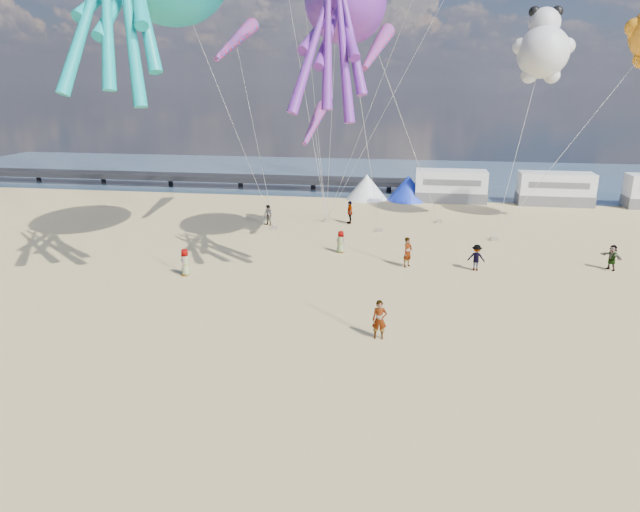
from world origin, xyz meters
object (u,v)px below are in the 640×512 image
(sandbag_b, at_px, (379,230))
(windsock_right, at_px, (314,124))
(sandbag_e, at_px, (326,221))
(kite_octopus_purple, at_px, (346,2))
(motorhome_1, at_px, (555,189))
(tent_blue, at_px, (408,188))
(beachgoer_5, at_px, (408,252))
(beachgoer_6, at_px, (341,242))
(beachgoer_2, at_px, (476,258))
(windsock_mid, at_px, (376,49))
(beachgoer_0, at_px, (185,262))
(windsock_left, at_px, (236,41))
(beachgoer_1, at_px, (268,215))
(sandbag_c, at_px, (494,239))
(motorhome_0, at_px, (451,186))
(beachgoer_4, at_px, (612,257))
(standing_person, at_px, (379,320))
(tent_white, at_px, (367,187))
(kite_panda, at_px, (543,52))
(sandbag_a, at_px, (274,228))
(sandbag_d, at_px, (439,222))
(beachgoer_3, at_px, (350,212))

(sandbag_b, relative_size, windsock_right, 0.10)
(sandbag_e, distance_m, kite_octopus_purple, 18.27)
(motorhome_1, relative_size, tent_blue, 1.65)
(tent_blue, xyz_separation_m, beachgoer_5, (0.24, -21.01, -0.26))
(beachgoer_6, bearing_deg, sandbag_b, -80.44)
(beachgoer_2, relative_size, windsock_mid, 0.29)
(beachgoer_0, relative_size, windsock_left, 0.21)
(tent_blue, bearing_deg, windsock_mid, -96.81)
(kite_octopus_purple, height_order, windsock_left, kite_octopus_purple)
(tent_blue, distance_m, beachgoer_1, 16.26)
(beachgoer_6, relative_size, sandbag_c, 3.03)
(kite_octopus_purple, bearing_deg, motorhome_0, 62.24)
(tent_blue, xyz_separation_m, kite_octopus_purple, (-3.93, -19.79, 14.20))
(beachgoer_5, bearing_deg, sandbag_c, -2.54)
(motorhome_1, distance_m, beachgoer_4, 19.69)
(standing_person, bearing_deg, tent_white, 90.94)
(tent_blue, distance_m, windsock_left, 22.46)
(beachgoer_4, relative_size, windsock_left, 0.20)
(kite_octopus_purple, bearing_deg, beachgoer_2, -14.61)
(kite_panda, bearing_deg, motorhome_0, 111.34)
(beachgoer_0, bearing_deg, sandbag_a, 164.88)
(sandbag_d, bearing_deg, beachgoer_3, -169.50)
(motorhome_1, bearing_deg, motorhome_0, 180.00)
(sandbag_d, relative_size, sandbag_e, 1.00)
(standing_person, height_order, beachgoer_1, standing_person)
(standing_person, height_order, windsock_right, windsock_right)
(motorhome_0, distance_m, tent_white, 8.01)
(motorhome_0, bearing_deg, standing_person, -98.73)
(tent_white, distance_m, sandbag_d, 11.25)
(tent_blue, height_order, sandbag_a, tent_blue)
(beachgoer_0, distance_m, beachgoer_6, 10.47)
(kite_octopus_purple, bearing_deg, tent_blue, 72.84)
(tent_white, height_order, standing_person, tent_white)
(beachgoer_2, bearing_deg, windsock_right, -16.53)
(beachgoer_4, xyz_separation_m, sandbag_c, (-6.16, 5.80, -0.68))
(beachgoer_1, height_order, beachgoer_3, beachgoer_3)
(motorhome_1, distance_m, sandbag_c, 15.64)
(motorhome_0, distance_m, sandbag_d, 9.22)
(motorhome_0, distance_m, beachgoer_3, 13.42)
(beachgoer_1, relative_size, kite_octopus_purple, 0.15)
(kite_octopus_purple, bearing_deg, windsock_left, 139.19)
(motorhome_1, height_order, beachgoer_3, motorhome_1)
(beachgoer_1, relative_size, windsock_mid, 0.30)
(beachgoer_5, xyz_separation_m, sandbag_d, (2.40, 12.00, -0.83))
(beachgoer_6, relative_size, kite_panda, 0.24)
(tent_white, distance_m, standing_person, 31.81)
(tent_blue, distance_m, kite_panda, 18.10)
(beachgoer_3, distance_m, beachgoer_6, 8.31)
(sandbag_d, xyz_separation_m, windsock_left, (-15.06, -4.87, 13.65))
(beachgoer_0, bearing_deg, beachgoer_3, 148.20)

